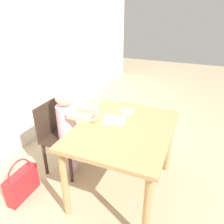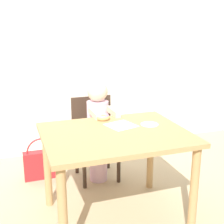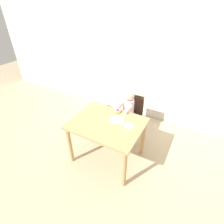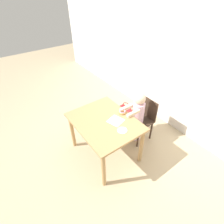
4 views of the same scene
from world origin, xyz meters
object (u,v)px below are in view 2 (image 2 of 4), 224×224
(chair, at_px, (95,136))
(child_figure, at_px, (98,129))
(handbag, at_px, (42,163))
(donut, at_px, (103,117))

(chair, xyz_separation_m, child_figure, (0.00, -0.11, 0.11))
(child_figure, bearing_deg, chair, 90.00)
(chair, xyz_separation_m, handbag, (-0.52, 0.11, -0.26))
(child_figure, xyz_separation_m, handbag, (-0.52, 0.22, -0.37))
(chair, relative_size, handbag, 1.89)
(handbag, bearing_deg, child_figure, -23.27)
(chair, xyz_separation_m, donut, (-0.05, -0.42, 0.32))
(chair, bearing_deg, handbag, 168.05)
(child_figure, xyz_separation_m, donut, (-0.05, -0.30, 0.21))
(chair, height_order, child_figure, child_figure)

